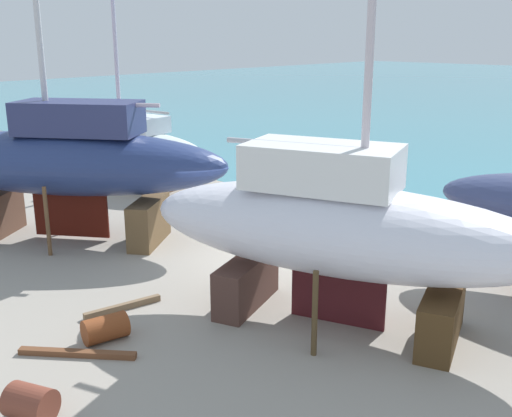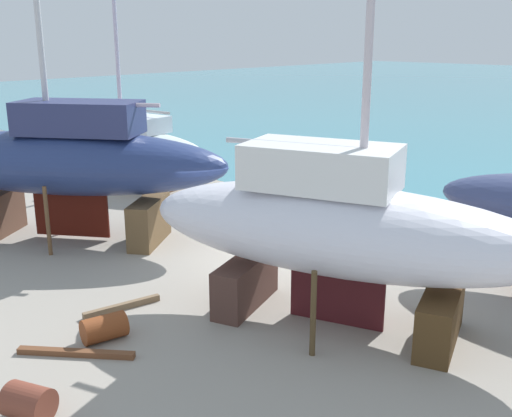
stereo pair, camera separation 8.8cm
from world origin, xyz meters
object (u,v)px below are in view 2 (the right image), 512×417
at_px(sailboat_small_center, 68,161).
at_px(sailboat_large_starboard, 130,145).
at_px(worker, 286,214).
at_px(barrel_by_slipway, 28,402).
at_px(sailboat_mid_port, 338,227).
at_px(barrel_ochre, 104,328).

bearing_deg(sailboat_small_center, sailboat_large_starboard, -83.93).
bearing_deg(sailboat_large_starboard, sailboat_small_center, 122.06).
height_order(sailboat_small_center, sailboat_large_starboard, sailboat_small_center).
distance_m(worker, barrel_by_slipway, 10.29).
bearing_deg(sailboat_large_starboard, barrel_by_slipway, 130.50).
bearing_deg(sailboat_large_starboard, sailboat_mid_port, 153.82).
bearing_deg(worker, sailboat_mid_port, -36.21).
bearing_deg(sailboat_large_starboard, barrel_ochre, 134.03).
relative_size(worker, barrel_ochre, 1.87).
bearing_deg(sailboat_small_center, barrel_ochre, 120.17).
distance_m(worker, barrel_ochre, 7.62).
bearing_deg(barrel_by_slipway, worker, 106.08).
bearing_deg(barrel_by_slipway, sailboat_large_starboard, 138.84).
xyz_separation_m(sailboat_mid_port, sailboat_large_starboard, (-14.13, 4.55, -0.50)).
relative_size(sailboat_small_center, barrel_ochre, 16.36).
bearing_deg(sailboat_small_center, barrel_by_slipway, 110.86).
bearing_deg(barrel_ochre, barrel_by_slipway, -59.07).
relative_size(sailboat_small_center, barrel_by_slipway, 19.27).
height_order(worker, barrel_ochre, worker).
height_order(sailboat_small_center, barrel_by_slipway, sailboat_small_center).
relative_size(sailboat_mid_port, barrel_ochre, 15.66).
relative_size(sailboat_small_center, worker, 8.77).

